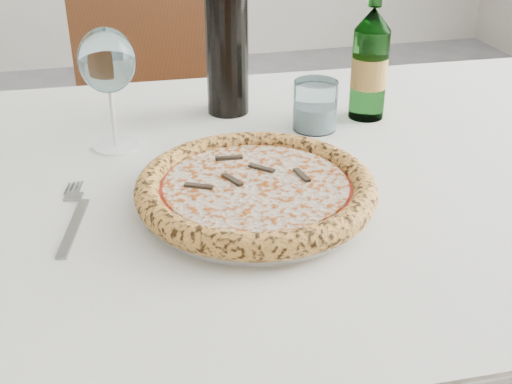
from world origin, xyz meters
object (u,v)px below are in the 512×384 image
Objects in this scene: tumbler at (315,109)px; chair_far at (153,123)px; dining_table at (241,219)px; wine_bottle at (227,41)px; beer_bottle at (370,64)px; wine_glass at (107,63)px; plate at (256,199)px; pizza at (256,188)px.

chair_far is at bearing 109.76° from tumbler.
dining_table is at bearing -85.14° from chair_far.
dining_table is at bearing -98.03° from wine_bottle.
tumbler is 0.13m from beer_bottle.
chair_far is 2.99× the size of wine_bottle.
wine_glass is 0.36m from tumbler.
plate is at bearing -135.51° from beer_bottle.
tumbler is (0.23, -0.65, 0.26)m from chair_far.
plate is at bearing -54.11° from wine_glass.
wine_bottle is (0.21, 0.11, -0.01)m from wine_glass.
wine_bottle is at bearing 84.21° from pizza.
wine_glass is 2.30× the size of tumbler.
chair_far is 3.12× the size of plate.
beer_bottle is at bearing 31.71° from dining_table.
chair_far reaches higher than pizza.
tumbler is (0.17, 0.24, 0.01)m from pizza.
beer_bottle is at bearing -19.79° from wine_bottle.
beer_bottle is (0.34, -0.61, 0.32)m from chair_far.
wine_glass is at bearing 125.89° from plate.
wine_glass is (-0.18, 0.14, 0.22)m from dining_table.
pizza is at bearing -135.51° from beer_bottle.
chair_far reaches higher than dining_table.
wine_glass reaches higher than plate.
dining_table is 0.32m from wine_glass.
pizza is at bearing -95.79° from wine_bottle.
plate is at bearing -32.01° from pizza.
plate is at bearing -85.69° from chair_far.
dining_table is 18.79× the size of tumbler.
pizza is 3.86× the size of tumbler.
plate is 1.52× the size of wine_glass.
beer_bottle is (0.27, 0.27, 0.07)m from pizza.
pizza is at bearing 147.99° from plate.
pizza is at bearing -54.11° from wine_glass.
wine_glass is at bearing 140.85° from dining_table.
beer_bottle is (0.27, 0.17, 0.18)m from dining_table.
beer_bottle is 0.26m from wine_bottle.
tumbler reaches higher than plate.
wine_bottle reaches higher than pizza.
wine_glass is (-0.11, -0.64, 0.36)m from chair_far.
wine_bottle reaches higher than beer_bottle.
tumbler is at bearing -0.80° from wine_glass.
beer_bottle is 0.80× the size of wine_bottle.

